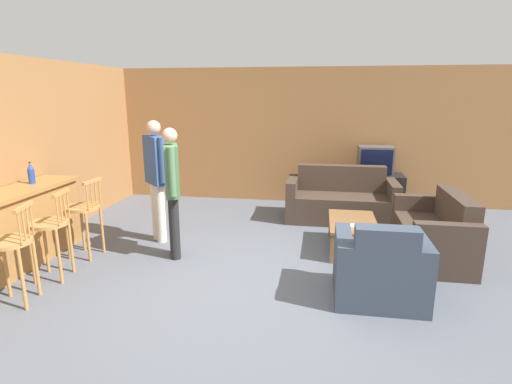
{
  "coord_description": "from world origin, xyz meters",
  "views": [
    {
      "loc": [
        0.71,
        -4.14,
        2.11
      ],
      "look_at": [
        -0.1,
        0.88,
        0.85
      ],
      "focal_mm": 28.0,
      "sensor_mm": 36.0,
      "label": 1
    }
  ],
  "objects": [
    {
      "name": "wall_back",
      "position": [
        0.0,
        3.7,
        1.3
      ],
      "size": [
        9.4,
        0.08,
        2.6
      ],
      "color": "#9E6B3D",
      "rests_on": "ground_plane"
    },
    {
      "name": "ground_plane",
      "position": [
        0.0,
        0.0,
        0.0
      ],
      "size": [
        24.0,
        24.0,
        0.0
      ],
      "primitive_type": "plane",
      "color": "#565B66"
    },
    {
      "name": "loveseat_right",
      "position": [
        2.23,
        1.09,
        0.32
      ],
      "size": [
        0.76,
        1.47,
        0.87
      ],
      "color": "#423328",
      "rests_on": "ground_plane"
    },
    {
      "name": "bar_chair_far",
      "position": [
        -2.31,
        0.42,
        0.59
      ],
      "size": [
        0.46,
        0.46,
        1.05
      ],
      "color": "#B77F42",
      "rests_on": "ground_plane"
    },
    {
      "name": "bar_chair_mid",
      "position": [
        -2.31,
        -0.25,
        0.59
      ],
      "size": [
        0.5,
        0.5,
        1.05
      ],
      "color": "#B77F42",
      "rests_on": "ground_plane"
    },
    {
      "name": "couch_far",
      "position": [
        1.09,
        2.57,
        0.33
      ],
      "size": [
        1.82,
        0.83,
        0.9
      ],
      "color": "#423328",
      "rests_on": "ground_plane"
    },
    {
      "name": "bar_counter",
      "position": [
        -2.95,
        -0.22,
        0.49
      ],
      "size": [
        0.55,
        2.35,
        0.97
      ],
      "color": "#A87038",
      "rests_on": "ground_plane"
    },
    {
      "name": "bottle",
      "position": [
        -2.99,
        0.41,
        1.1
      ],
      "size": [
        0.08,
        0.08,
        0.28
      ],
      "color": "#234293",
      "rests_on": "bar_counter"
    },
    {
      "name": "person_by_counter",
      "position": [
        -1.14,
        0.58,
        0.96
      ],
      "size": [
        0.32,
        0.52,
        1.7
      ],
      "color": "black",
      "rests_on": "ground_plane"
    },
    {
      "name": "armchair_near",
      "position": [
        1.37,
        -0.17,
        0.33
      ],
      "size": [
        0.92,
        0.79,
        0.88
      ],
      "color": "#384251",
      "rests_on": "ground_plane"
    },
    {
      "name": "tv_unit",
      "position": [
        1.71,
        3.34,
        0.33
      ],
      "size": [
        1.07,
        0.52,
        0.66
      ],
      "color": "black",
      "rests_on": "ground_plane"
    },
    {
      "name": "bar_chair_near",
      "position": [
        -2.31,
        -0.85,
        0.59
      ],
      "size": [
        0.53,
        0.53,
        1.05
      ],
      "color": "#B77F42",
      "rests_on": "ground_plane"
    },
    {
      "name": "coffee_table",
      "position": [
        1.19,
        1.2,
        0.36
      ],
      "size": [
        0.63,
        1.08,
        0.42
      ],
      "color": "brown",
      "rests_on": "ground_plane"
    },
    {
      "name": "person_by_window",
      "position": [
        -1.58,
        1.13,
        0.99
      ],
      "size": [
        0.44,
        0.43,
        1.75
      ],
      "color": "silver",
      "rests_on": "ground_plane"
    },
    {
      "name": "wall_left",
      "position": [
        -3.29,
        1.35,
        1.3
      ],
      "size": [
        0.08,
        8.7,
        2.6
      ],
      "color": "#9E6B3D",
      "rests_on": "ground_plane"
    },
    {
      "name": "book_on_table",
      "position": [
        1.19,
        0.97,
        0.43
      ],
      "size": [
        0.2,
        0.19,
        0.02
      ],
      "color": "#B7AD99",
      "rests_on": "coffee_table"
    },
    {
      "name": "tv",
      "position": [
        1.71,
        3.34,
        0.92
      ],
      "size": [
        0.62,
        0.41,
        0.52
      ],
      "color": "#4C4C4C",
      "rests_on": "tv_unit"
    }
  ]
}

